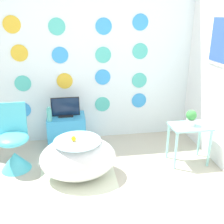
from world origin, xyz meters
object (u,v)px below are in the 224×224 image
object	(u,v)px
vase	(49,115)
bathtub	(78,158)
chair	(14,149)
potted_plant_left	(191,117)
tv	(65,108)

from	to	relation	value
vase	bathtub	bearing A→B (deg)	-62.99
bathtub	chair	distance (m)	0.83
vase	potted_plant_left	size ratio (longest dim) A/B	0.99
bathtub	tv	bearing A→B (deg)	99.01
tv	potted_plant_left	bearing A→B (deg)	-25.09
tv	potted_plant_left	world-z (taller)	tv
vase	chair	bearing A→B (deg)	-137.44
chair	potted_plant_left	xyz separation A→B (m)	(2.20, -0.19, 0.36)
bathtub	chair	bearing A→B (deg)	158.80
potted_plant_left	vase	bearing A→B (deg)	161.83
potted_plant_left	bathtub	bearing A→B (deg)	-175.67
bathtub	tv	xyz separation A→B (m)	(-0.13, 0.84, 0.34)
vase	potted_plant_left	world-z (taller)	potted_plant_left
bathtub	chair	world-z (taller)	chair
potted_plant_left	chair	bearing A→B (deg)	174.98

